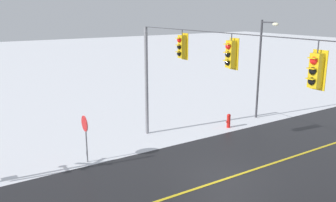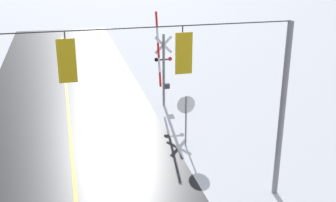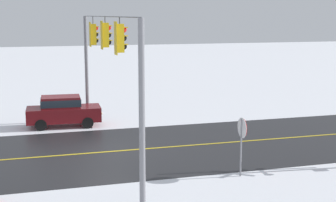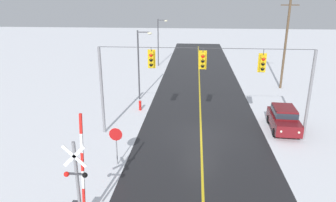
# 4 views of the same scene
# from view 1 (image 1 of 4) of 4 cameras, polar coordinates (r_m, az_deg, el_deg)

# --- Properties ---
(ground_plane) EXTENTS (160.00, 160.00, 0.00)m
(ground_plane) POSITION_cam_1_polar(r_m,az_deg,el_deg) (15.96, 9.39, -12.20)
(ground_plane) COLOR white
(road_asphalt) EXTENTS (9.00, 80.00, 0.01)m
(road_asphalt) POSITION_cam_1_polar(r_m,az_deg,el_deg) (20.19, 22.29, -7.30)
(road_asphalt) COLOR black
(road_asphalt) RESTS_ON ground
(lane_centre_line) EXTENTS (0.14, 72.00, 0.01)m
(lane_centre_line) POSITION_cam_1_polar(r_m,az_deg,el_deg) (20.19, 22.29, -7.29)
(lane_centre_line) COLOR gold
(lane_centre_line) RESTS_ON ground
(signal_span) EXTENTS (14.20, 0.47, 6.22)m
(signal_span) POSITION_cam_1_polar(r_m,az_deg,el_deg) (14.54, 10.13, 2.99)
(signal_span) COLOR gray
(signal_span) RESTS_ON ground
(stop_sign) EXTENTS (0.80, 0.09, 2.35)m
(stop_sign) POSITION_cam_1_polar(r_m,az_deg,el_deg) (17.16, -13.15, -4.28)
(stop_sign) COLOR gray
(stop_sign) RESTS_ON ground
(streetlamp_near) EXTENTS (1.39, 0.28, 6.50)m
(streetlamp_near) POSITION_cam_1_polar(r_m,az_deg,el_deg) (24.01, 14.84, 6.30)
(streetlamp_near) COLOR #38383D
(streetlamp_near) RESTS_ON ground
(fire_hydrant) EXTENTS (0.24, 0.31, 0.88)m
(fire_hydrant) POSITION_cam_1_polar(r_m,az_deg,el_deg) (22.38, 9.69, -3.06)
(fire_hydrant) COLOR red
(fire_hydrant) RESTS_ON ground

